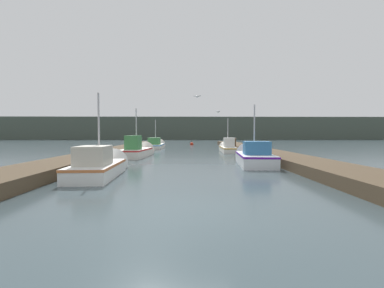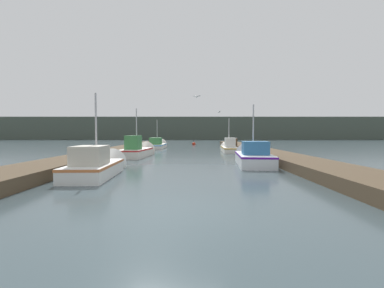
# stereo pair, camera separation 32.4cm
# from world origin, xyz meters

# --- Properties ---
(ground_plane) EXTENTS (200.00, 200.00, 0.00)m
(ground_plane) POSITION_xyz_m (0.00, 0.00, 0.00)
(ground_plane) COLOR #38474C
(dock_left) EXTENTS (2.50, 40.00, 0.49)m
(dock_left) POSITION_xyz_m (-6.22, 16.00, 0.24)
(dock_left) COLOR #4C3D2B
(dock_left) RESTS_ON ground_plane
(dock_right) EXTENTS (2.50, 40.00, 0.49)m
(dock_right) POSITION_xyz_m (6.22, 16.00, 0.24)
(dock_right) COLOR #4C3D2B
(dock_right) RESTS_ON ground_plane
(distant_shore_ridge) EXTENTS (120.00, 16.00, 6.18)m
(distant_shore_ridge) POSITION_xyz_m (0.00, 70.91, 3.09)
(distant_shore_ridge) COLOR #424C42
(distant_shore_ridge) RESTS_ON ground_plane
(fishing_boat_0) EXTENTS (1.76, 4.76, 4.00)m
(fishing_boat_0) POSITION_xyz_m (-3.71, 5.35, 0.43)
(fishing_boat_0) COLOR silver
(fishing_boat_0) RESTS_ON ground_plane
(fishing_boat_1) EXTENTS (2.22, 5.20, 4.00)m
(fishing_boat_1) POSITION_xyz_m (3.98, 9.19, 0.45)
(fishing_boat_1) COLOR silver
(fishing_boat_1) RESTS_ON ground_plane
(fishing_boat_2) EXTENTS (2.10, 5.11, 4.19)m
(fishing_boat_2) POSITION_xyz_m (-3.83, 14.17, 0.46)
(fishing_boat_2) COLOR silver
(fishing_boat_2) RESTS_ON ground_plane
(fishing_boat_3) EXTENTS (1.54, 6.00, 3.65)m
(fishing_boat_3) POSITION_xyz_m (4.06, 19.67, 0.40)
(fishing_boat_3) COLOR silver
(fishing_boat_3) RESTS_ON ground_plane
(fishing_boat_4) EXTENTS (1.82, 6.45, 3.96)m
(fishing_boat_4) POSITION_xyz_m (-3.77, 25.31, 0.38)
(fishing_boat_4) COLOR silver
(fishing_boat_4) RESTS_ON ground_plane
(mooring_piling_0) EXTENTS (0.26, 0.26, 1.08)m
(mooring_piling_0) POSITION_xyz_m (5.04, 9.80, 0.55)
(mooring_piling_0) COLOR #473523
(mooring_piling_0) RESTS_ON ground_plane
(mooring_piling_1) EXTENTS (0.25, 0.25, 1.12)m
(mooring_piling_1) POSITION_xyz_m (5.01, 9.67, 0.57)
(mooring_piling_1) COLOR #473523
(mooring_piling_1) RESTS_ON ground_plane
(mooring_piling_2) EXTENTS (0.34, 0.34, 1.20)m
(mooring_piling_2) POSITION_xyz_m (-4.85, 6.92, 0.61)
(mooring_piling_2) COLOR #473523
(mooring_piling_2) RESTS_ON ground_plane
(mooring_piling_3) EXTENTS (0.27, 0.27, 1.33)m
(mooring_piling_3) POSITION_xyz_m (5.02, 20.76, 0.67)
(mooring_piling_3) COLOR #473523
(mooring_piling_3) RESTS_ON ground_plane
(channel_buoy) EXTENTS (0.53, 0.53, 1.03)m
(channel_buoy) POSITION_xyz_m (0.70, 33.43, 0.15)
(channel_buoy) COLOR red
(channel_buoy) RESTS_ON ground_plane
(seagull_lead) EXTENTS (0.31, 0.56, 0.12)m
(seagull_lead) POSITION_xyz_m (2.87, 17.56, 3.77)
(seagull_lead) COLOR white
(seagull_1) EXTENTS (0.54, 0.35, 0.12)m
(seagull_1) POSITION_xyz_m (0.73, 11.66, 4.33)
(seagull_1) COLOR white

